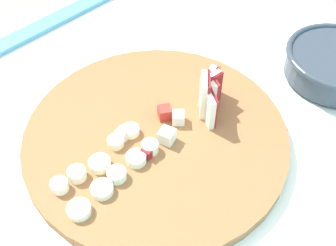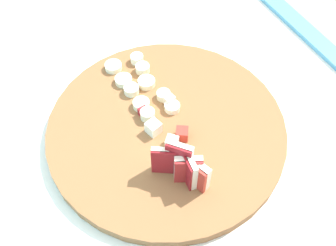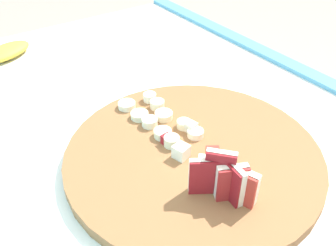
{
  "view_description": "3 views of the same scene",
  "coord_description": "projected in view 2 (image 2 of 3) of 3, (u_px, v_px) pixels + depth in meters",
  "views": [
    {
      "loc": [
        0.21,
        0.29,
        1.32
      ],
      "look_at": [
        -0.06,
        0.03,
        0.91
      ],
      "focal_mm": 43.43,
      "sensor_mm": 36.0,
      "label": 1
    },
    {
      "loc": [
        -0.4,
        0.19,
        1.41
      ],
      "look_at": [
        -0.05,
        0.01,
        0.88
      ],
      "focal_mm": 44.11,
      "sensor_mm": 36.0,
      "label": 2
    },
    {
      "loc": [
        -0.37,
        0.28,
        1.24
      ],
      "look_at": [
        -0.03,
        0.04,
        0.93
      ],
      "focal_mm": 39.84,
      "sensor_mm": 36.0,
      "label": 3
    }
  ],
  "objects": [
    {
      "name": "tiled_countertop",
      "position": [
        161.0,
        214.0,
        1.04
      ],
      "size": [
        1.14,
        0.72,
        0.87
      ],
      "color": "silver",
      "rests_on": "ground"
    },
    {
      "name": "cutting_board",
      "position": [
        166.0,
        130.0,
        0.66
      ],
      "size": [
        0.38,
        0.38,
        0.02
      ],
      "primitive_type": "cylinder",
      "color": "brown",
      "rests_on": "tiled_countertop"
    },
    {
      "name": "apple_wedge_fan",
      "position": [
        184.0,
        166.0,
        0.58
      ],
      "size": [
        0.07,
        0.06,
        0.06
      ],
      "color": "maroon",
      "rests_on": "cutting_board"
    },
    {
      "name": "apple_dice_pile",
      "position": [
        165.0,
        126.0,
        0.64
      ],
      "size": [
        0.1,
        0.07,
        0.02
      ],
      "color": "maroon",
      "rests_on": "cutting_board"
    },
    {
      "name": "banana_slice_rows",
      "position": [
        141.0,
        85.0,
        0.69
      ],
      "size": [
        0.16,
        0.08,
        0.02
      ],
      "color": "white",
      "rests_on": "cutting_board"
    }
  ]
}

